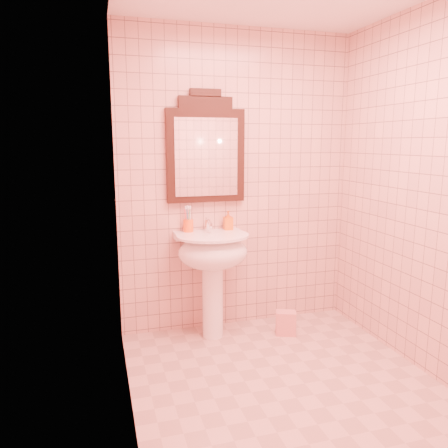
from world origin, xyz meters
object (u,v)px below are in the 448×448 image
object	(u,v)px
soap_dispenser	(228,220)
mirror	(206,151)
towel	(286,323)
pedestal_sink	(213,259)
toothbrush_cup	(188,225)

from	to	relation	value
soap_dispenser	mirror	bearing A→B (deg)	168.30
mirror	towel	xyz separation A→B (m)	(0.59, -0.34, -1.42)
pedestal_sink	towel	world-z (taller)	pedestal_sink
towel	toothbrush_cup	bearing A→B (deg)	158.60
mirror	soap_dispenser	distance (m)	0.60
toothbrush_cup	soap_dispenser	xyz separation A→B (m)	(0.34, -0.01, 0.03)
mirror	pedestal_sink	bearing A→B (deg)	-90.00
pedestal_sink	towel	bearing A→B (deg)	-12.71
pedestal_sink	mirror	xyz separation A→B (m)	(0.00, 0.20, 0.86)
toothbrush_cup	soap_dispenser	bearing A→B (deg)	-1.10
pedestal_sink	soap_dispenser	xyz separation A→B (m)	(0.18, 0.16, 0.28)
pedestal_sink	soap_dispenser	size ratio (longest dim) A/B	5.41
mirror	soap_dispenser	xyz separation A→B (m)	(0.18, -0.05, -0.57)
soap_dispenser	towel	xyz separation A→B (m)	(0.42, -0.29, -0.84)
toothbrush_cup	towel	world-z (taller)	toothbrush_cup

